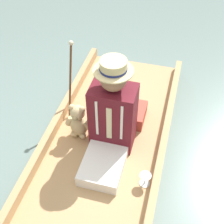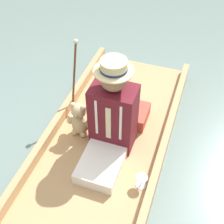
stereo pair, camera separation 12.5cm
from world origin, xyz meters
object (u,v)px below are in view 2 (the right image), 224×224
object	(u,v)px
teddy_bear	(79,120)
wine_glass	(142,180)
seated_person	(111,119)
walking_cane	(74,72)

from	to	relation	value
teddy_bear	wine_glass	size ratio (longest dim) A/B	3.17
seated_person	wine_glass	world-z (taller)	seated_person
wine_glass	walking_cane	bearing A→B (deg)	-39.08
teddy_bear	wine_glass	bearing A→B (deg)	151.89
seated_person	teddy_bear	world-z (taller)	seated_person
teddy_bear	walking_cane	world-z (taller)	walking_cane
teddy_bear	wine_glass	world-z (taller)	teddy_bear
teddy_bear	wine_glass	distance (m)	0.77
seated_person	walking_cane	xyz separation A→B (m)	(0.49, -0.38, 0.09)
teddy_bear	wine_glass	xyz separation A→B (m)	(-0.68, 0.36, -0.09)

